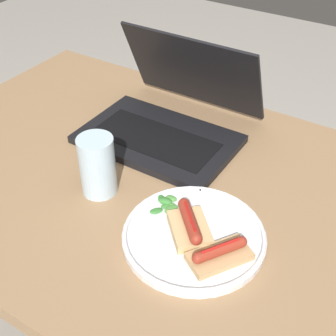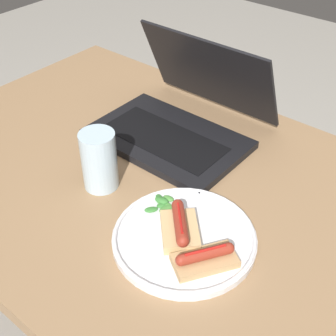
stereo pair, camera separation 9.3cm
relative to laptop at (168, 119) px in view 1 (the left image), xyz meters
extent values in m
cube|color=#93704C|center=(0.14, -0.17, -0.06)|extent=(1.35, 0.80, 0.04)
cylinder|color=#93704C|center=(-0.46, 0.15, -0.42)|extent=(0.05, 0.05, 0.69)
cube|color=black|center=(0.00, -0.05, -0.03)|extent=(0.36, 0.23, 0.02)
cube|color=black|center=(0.00, -0.06, -0.02)|extent=(0.29, 0.13, 0.00)
cube|color=black|center=(0.00, 0.11, 0.08)|extent=(0.36, 0.10, 0.20)
cube|color=black|center=(0.00, 0.11, 0.08)|extent=(0.32, 0.08, 0.18)
cylinder|color=silver|center=(0.23, -0.27, -0.03)|extent=(0.26, 0.26, 0.01)
torus|color=silver|center=(0.23, -0.27, -0.02)|extent=(0.26, 0.26, 0.01)
cube|color=tan|center=(0.22, -0.28, -0.02)|extent=(0.11, 0.11, 0.02)
cylinder|color=maroon|center=(0.22, -0.28, 0.00)|extent=(0.08, 0.08, 0.02)
sphere|color=maroon|center=(0.25, -0.31, 0.00)|extent=(0.02, 0.02, 0.02)
sphere|color=maroon|center=(0.19, -0.24, 0.00)|extent=(0.02, 0.02, 0.02)
cylinder|color=red|center=(0.22, -0.28, 0.02)|extent=(0.06, 0.06, 0.01)
cube|color=tan|center=(0.29, -0.30, -0.02)|extent=(0.11, 0.12, 0.01)
cylinder|color=maroon|center=(0.29, -0.30, 0.00)|extent=(0.06, 0.08, 0.02)
sphere|color=maroon|center=(0.27, -0.34, 0.00)|extent=(0.02, 0.02, 0.02)
sphere|color=maroon|center=(0.32, -0.27, 0.00)|extent=(0.02, 0.02, 0.02)
cylinder|color=red|center=(0.29, -0.30, 0.01)|extent=(0.04, 0.06, 0.00)
ellipsoid|color=#4C8E3D|center=(0.14, -0.23, -0.02)|extent=(0.03, 0.02, 0.01)
ellipsoid|color=#709E4C|center=(0.14, -0.22, -0.02)|extent=(0.02, 0.02, 0.01)
ellipsoid|color=#4C8E3D|center=(0.15, -0.23, -0.02)|extent=(0.02, 0.01, 0.00)
ellipsoid|color=#4C8E3D|center=(0.16, -0.24, -0.02)|extent=(0.03, 0.03, 0.01)
ellipsoid|color=#387A33|center=(0.13, -0.23, -0.02)|extent=(0.03, 0.02, 0.01)
ellipsoid|color=#387A33|center=(0.14, -0.26, -0.02)|extent=(0.03, 0.03, 0.01)
ellipsoid|color=#4C8E3D|center=(0.14, -0.22, -0.02)|extent=(0.03, 0.02, 0.01)
ellipsoid|color=#387A33|center=(0.14, -0.24, -0.02)|extent=(0.02, 0.02, 0.01)
ellipsoid|color=#387A33|center=(0.13, -0.23, -0.02)|extent=(0.03, 0.02, 0.01)
cylinder|color=silver|center=(-0.01, -0.26, 0.02)|extent=(0.07, 0.07, 0.13)
camera|label=1|loc=(0.51, -0.80, 0.60)|focal=50.00mm
camera|label=2|loc=(0.58, -0.75, 0.60)|focal=50.00mm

